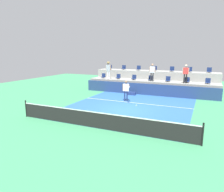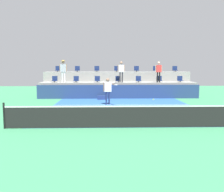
{
  "view_description": "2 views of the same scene",
  "coord_description": "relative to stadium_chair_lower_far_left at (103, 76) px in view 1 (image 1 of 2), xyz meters",
  "views": [
    {
      "loc": [
        5.12,
        -13.42,
        4.05
      ],
      "look_at": [
        -0.73,
        -0.53,
        1.08
      ],
      "focal_mm": 33.37,
      "sensor_mm": 36.0,
      "label": 1
    },
    {
      "loc": [
        -1.11,
        -14.3,
        2.48
      ],
      "look_at": [
        -0.72,
        -0.55,
        0.94
      ],
      "focal_mm": 40.9,
      "sensor_mm": 36.0,
      "label": 2
    }
  ],
  "objects": [
    {
      "name": "ground_plane",
      "position": [
        5.32,
        -7.23,
        -1.46
      ],
      "size": [
        40.0,
        40.0,
        0.0
      ],
      "primitive_type": "plane",
      "color": "#388456"
    },
    {
      "name": "court_inner_paint",
      "position": [
        5.32,
        -6.23,
        -1.46
      ],
      "size": [
        9.0,
        10.0,
        0.01
      ],
      "primitive_type": "cube",
      "color": "#285693",
      "rests_on": "ground_plane"
    },
    {
      "name": "court_service_line",
      "position": [
        5.32,
        -4.83,
        -1.46
      ],
      "size": [
        9.0,
        0.06,
        0.0
      ],
      "primitive_type": "cube",
      "color": "white",
      "rests_on": "ground_plane"
    },
    {
      "name": "tennis_net",
      "position": [
        5.32,
        -11.23,
        -0.97
      ],
      "size": [
        10.48,
        0.08,
        1.07
      ],
      "color": "black",
      "rests_on": "ground_plane"
    },
    {
      "name": "sponsor_backboard",
      "position": [
        5.32,
        -1.23,
        -0.91
      ],
      "size": [
        13.0,
        0.16,
        1.1
      ],
      "primitive_type": "cube",
      "color": "navy",
      "rests_on": "ground_plane"
    },
    {
      "name": "seating_tier_lower",
      "position": [
        5.32,
        0.07,
        -0.84
      ],
      "size": [
        13.0,
        1.8,
        1.25
      ],
      "primitive_type": "cube",
      "color": "gray",
      "rests_on": "ground_plane"
    },
    {
      "name": "seating_tier_upper",
      "position": [
        5.32,
        1.87,
        -0.41
      ],
      "size": [
        13.0,
        1.8,
        2.1
      ],
      "primitive_type": "cube",
      "color": "gray",
      "rests_on": "ground_plane"
    },
    {
      "name": "stadium_chair_lower_far_left",
      "position": [
        0.0,
        0.0,
        0.0
      ],
      "size": [
        0.44,
        0.4,
        0.52
      ],
      "color": "#2D2D33",
      "rests_on": "seating_tier_lower"
    },
    {
      "name": "stadium_chair_lower_left",
      "position": [
        1.8,
        0.0,
        0.0
      ],
      "size": [
        0.44,
        0.4,
        0.52
      ],
      "color": "#2D2D33",
      "rests_on": "seating_tier_lower"
    },
    {
      "name": "stadium_chair_lower_mid_left",
      "position": [
        3.58,
        0.0,
        0.0
      ],
      "size": [
        0.44,
        0.4,
        0.52
      ],
      "color": "#2D2D33",
      "rests_on": "seating_tier_lower"
    },
    {
      "name": "stadium_chair_lower_center",
      "position": [
        5.34,
        0.0,
        0.0
      ],
      "size": [
        0.44,
        0.4,
        0.52
      ],
      "color": "#2D2D33",
      "rests_on": "seating_tier_lower"
    },
    {
      "name": "stadium_chair_lower_mid_right",
      "position": [
        7.07,
        0.0,
        0.0
      ],
      "size": [
        0.44,
        0.4,
        0.52
      ],
      "color": "#2D2D33",
      "rests_on": "seating_tier_lower"
    },
    {
      "name": "stadium_chair_lower_right",
      "position": [
        8.85,
        0.0,
        0.0
      ],
      "size": [
        0.44,
        0.4,
        0.52
      ],
      "color": "#2D2D33",
      "rests_on": "seating_tier_lower"
    },
    {
      "name": "stadium_chair_lower_far_right",
      "position": [
        10.63,
        0.0,
        0.0
      ],
      "size": [
        0.44,
        0.4,
        0.52
      ],
      "color": "#2D2D33",
      "rests_on": "seating_tier_lower"
    },
    {
      "name": "stadium_chair_upper_far_left",
      "position": [
        -0.04,
        1.8,
        0.85
      ],
      "size": [
        0.44,
        0.4,
        0.52
      ],
      "color": "#2D2D33",
      "rests_on": "seating_tier_upper"
    },
    {
      "name": "stadium_chair_upper_left",
      "position": [
        1.72,
        1.8,
        0.85
      ],
      "size": [
        0.44,
        0.4,
        0.52
      ],
      "color": "#2D2D33",
      "rests_on": "seating_tier_upper"
    },
    {
      "name": "stadium_chair_upper_mid_left",
      "position": [
        3.5,
        1.8,
        0.85
      ],
      "size": [
        0.44,
        0.4,
        0.52
      ],
      "color": "#2D2D33",
      "rests_on": "seating_tier_upper"
    },
    {
      "name": "stadium_chair_upper_center",
      "position": [
        5.3,
        1.8,
        0.85
      ],
      "size": [
        0.44,
        0.4,
        0.52
      ],
      "color": "#2D2D33",
      "rests_on": "seating_tier_upper"
    },
    {
      "name": "stadium_chair_upper_mid_right",
      "position": [
        7.12,
        1.8,
        0.85
      ],
      "size": [
        0.44,
        0.4,
        0.52
      ],
      "color": "#2D2D33",
      "rests_on": "seating_tier_upper"
    },
    {
      "name": "stadium_chair_upper_right",
      "position": [
        8.87,
        1.8,
        0.85
      ],
      "size": [
        0.44,
        0.4,
        0.52
      ],
      "color": "#2D2D33",
      "rests_on": "seating_tier_upper"
    },
    {
      "name": "stadium_chair_upper_far_right",
      "position": [
        10.67,
        1.8,
        0.85
      ],
      "size": [
        0.44,
        0.4,
        0.52
      ],
      "color": "#2D2D33",
      "rests_on": "seating_tier_upper"
    },
    {
      "name": "tennis_player",
      "position": [
        4.43,
        -4.56,
        -0.38
      ],
      "size": [
        0.98,
        1.16,
        1.76
      ],
      "color": "navy",
      "rests_on": "ground_plane"
    },
    {
      "name": "spectator_with_hat",
      "position": [
        0.8,
        -0.38,
        0.93
      ],
      "size": [
        0.62,
        0.44,
        1.84
      ],
      "color": "white",
      "rests_on": "seating_tier_lower"
    },
    {
      "name": "spectator_in_white",
      "position": [
        5.58,
        -0.38,
        0.83
      ],
      "size": [
        0.6,
        0.25,
        1.73
      ],
      "color": "#2D2D33",
      "rests_on": "seating_tier_lower"
    },
    {
      "name": "spectator_in_grey",
      "position": [
        8.69,
        -0.38,
        0.82
      ],
      "size": [
        0.6,
        0.28,
        1.72
      ],
      "color": "black",
      "rests_on": "seating_tier_lower"
    },
    {
      "name": "tennis_ball",
      "position": [
        6.68,
        -8.75,
        -0.6
      ],
      "size": [
        0.07,
        0.07,
        0.07
      ],
      "color": "#CCE033"
    },
    {
      "name": "equipment_bag",
      "position": [
        4.02,
        -1.87,
        -1.31
      ],
      "size": [
        0.76,
        0.28,
        0.3
      ],
      "primitive_type": "cube",
      "color": "navy",
      "rests_on": "ground_plane"
    }
  ]
}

